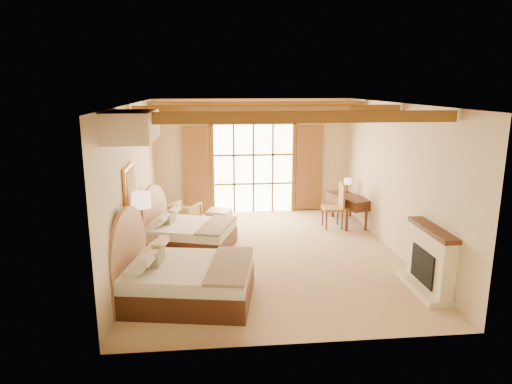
{
  "coord_description": "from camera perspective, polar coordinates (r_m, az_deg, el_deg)",
  "views": [
    {
      "loc": [
        -1.2,
        -9.19,
        3.56
      ],
      "look_at": [
        -0.25,
        0.2,
        1.34
      ],
      "focal_mm": 32.0,
      "sensor_mm": 36.0,
      "label": 1
    }
  ],
  "objects": [
    {
      "name": "armchair",
      "position": [
        11.9,
        -8.88,
        -2.78
      ],
      "size": [
        0.92,
        0.93,
        0.63
      ],
      "primitive_type": "imported",
      "rotation": [
        0.0,
        0.0,
        -3.65
      ],
      "color": "#AC8749",
      "rests_on": "floor"
    },
    {
      "name": "bed_far",
      "position": [
        10.32,
        -9.04,
        -4.98
      ],
      "size": [
        2.25,
        1.89,
        1.22
      ],
      "rotation": [
        0.0,
        0.0,
        -0.31
      ],
      "color": "#4F2A1A",
      "rests_on": "floor"
    },
    {
      "name": "floor",
      "position": [
        9.93,
        1.58,
        -7.8
      ],
      "size": [
        7.0,
        7.0,
        0.0
      ],
      "primitive_type": "plane",
      "color": "tan",
      "rests_on": "ground"
    },
    {
      "name": "canopy_valance",
      "position": [
        7.32,
        -15.33,
        7.97
      ],
      "size": [
        0.7,
        1.4,
        0.45
      ],
      "primitive_type": "cube",
      "color": "beige",
      "rests_on": "ceiling"
    },
    {
      "name": "nightstand",
      "position": [
        9.38,
        -13.06,
        -7.52
      ],
      "size": [
        0.53,
        0.53,
        0.59
      ],
      "primitive_type": "cube",
      "rotation": [
        0.0,
        0.0,
        0.08
      ],
      "color": "#4F2A1A",
      "rests_on": "floor"
    },
    {
      "name": "french_doors",
      "position": [
        12.9,
        -0.33,
        2.9
      ],
      "size": [
        3.95,
        0.08,
        2.6
      ],
      "color": "white",
      "rests_on": "ground"
    },
    {
      "name": "wall_left",
      "position": [
        9.52,
        -15.0,
        0.88
      ],
      "size": [
        0.0,
        7.0,
        7.0
      ],
      "primitive_type": "plane",
      "rotation": [
        1.57,
        0.0,
        1.57
      ],
      "color": "beige",
      "rests_on": "ground"
    },
    {
      "name": "desk_lamp",
      "position": [
        12.46,
        11.38,
        1.25
      ],
      "size": [
        0.19,
        0.19,
        0.38
      ],
      "color": "#3B2317",
      "rests_on": "desk"
    },
    {
      "name": "wall_back",
      "position": [
        12.9,
        -0.36,
        4.47
      ],
      "size": [
        5.5,
        0.0,
        5.5
      ],
      "primitive_type": "plane",
      "rotation": [
        1.57,
        0.0,
        0.0
      ],
      "color": "beige",
      "rests_on": "ground"
    },
    {
      "name": "desk",
      "position": [
        12.21,
        11.53,
        -2.06
      ],
      "size": [
        0.99,
        1.5,
        0.74
      ],
      "rotation": [
        0.0,
        0.0,
        0.31
      ],
      "color": "#4F2A1A",
      "rests_on": "floor"
    },
    {
      "name": "desk_chair",
      "position": [
        11.81,
        9.66,
        -2.72
      ],
      "size": [
        0.53,
        0.53,
        1.14
      ],
      "rotation": [
        0.0,
        0.0,
        -0.06
      ],
      "color": "olive",
      "rests_on": "floor"
    },
    {
      "name": "ceiling_beams",
      "position": [
        9.28,
        1.7,
        10.24
      ],
      "size": [
        5.39,
        4.6,
        0.18
      ],
      "primitive_type": null,
      "color": "brown",
      "rests_on": "ceiling"
    },
    {
      "name": "floor_lamp",
      "position": [
        8.76,
        -14.11,
        -1.62
      ],
      "size": [
        0.34,
        0.34,
        1.62
      ],
      "color": "#3B2317",
      "rests_on": "floor"
    },
    {
      "name": "bed_near",
      "position": [
        7.88,
        -9.72,
        -10.43
      ],
      "size": [
        2.39,
        1.95,
        1.4
      ],
      "rotation": [
        0.0,
        0.0,
        -0.18
      ],
      "color": "#4F2A1A",
      "rests_on": "floor"
    },
    {
      "name": "ottoman",
      "position": [
        11.91,
        -4.65,
        -3.21
      ],
      "size": [
        0.71,
        0.71,
        0.4
      ],
      "primitive_type": "cube",
      "rotation": [
        0.0,
        0.0,
        -0.34
      ],
      "color": "tan",
      "rests_on": "floor"
    },
    {
      "name": "painting",
      "position": [
        8.76,
        -15.51,
        0.81
      ],
      "size": [
        0.06,
        0.95,
        0.75
      ],
      "color": "orange",
      "rests_on": "wall_left"
    },
    {
      "name": "wall_right",
      "position": [
        10.19,
        17.16,
        1.53
      ],
      "size": [
        0.0,
        7.0,
        7.0
      ],
      "primitive_type": "plane",
      "rotation": [
        1.57,
        0.0,
        -1.57
      ],
      "color": "beige",
      "rests_on": "ground"
    },
    {
      "name": "ceiling",
      "position": [
        9.28,
        1.71,
        10.99
      ],
      "size": [
        7.0,
        7.0,
        0.0
      ],
      "primitive_type": "plane",
      "rotation": [
        3.14,
        0.0,
        0.0
      ],
      "color": "#B87539",
      "rests_on": "ground"
    },
    {
      "name": "fireplace",
      "position": [
        8.68,
        20.83,
        -8.24
      ],
      "size": [
        0.46,
        1.4,
        1.16
      ],
      "color": "beige",
      "rests_on": "ground"
    }
  ]
}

